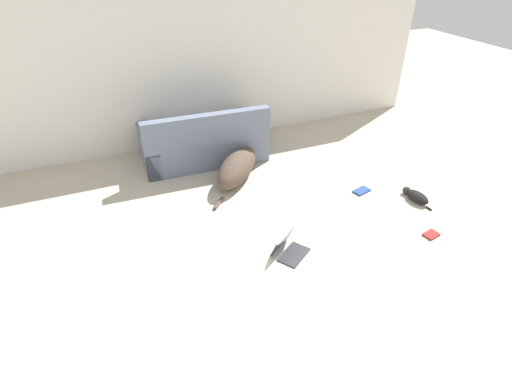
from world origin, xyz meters
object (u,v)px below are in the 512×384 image
Objects in this scene: book_red at (431,235)px; dog at (238,166)px; couch at (204,143)px; cat at (416,196)px; book_blue at (362,191)px; laptop_open at (287,247)px.

dog is at bearing 128.01° from book_red.
couch is 9.34× the size of book_red.
book_blue is at bearing 46.33° from cat.
couch is 2.38m from book_blue.
cat is 1.04× the size of laptop_open.
cat is (1.91, -1.39, -0.12)m from dog.
cat reaches higher than book_blue.
dog is at bearing 54.18° from laptop_open.
cat is at bearing -39.67° from book_blue.
dog reaches higher than laptop_open.
laptop_open is (0.22, -2.38, -0.19)m from couch.
book_red is at bearing 148.78° from cat.
book_red is at bearing -46.67° from laptop_open.
book_blue is 1.29× the size of book_red.
cat is at bearing -26.19° from laptop_open.
dog is 4.75× the size of book_blue.
book_blue is at bearing -8.16° from laptop_open.
laptop_open is at bearing -140.32° from dog.
couch is at bearing 62.37° from dog.
book_red is (1.58, -2.02, -0.17)m from dog.
couch reaches higher than cat.
book_red is at bearing -100.31° from dog.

